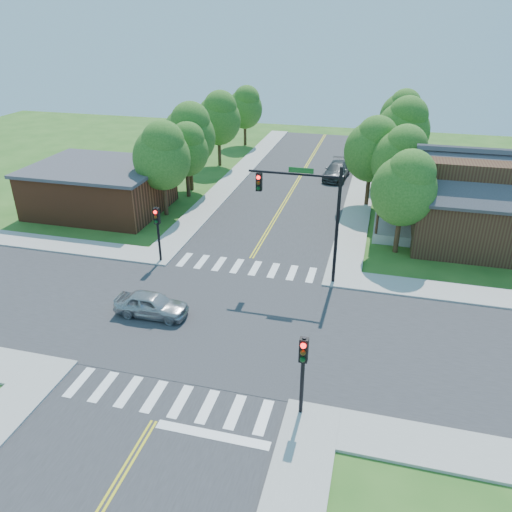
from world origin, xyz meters
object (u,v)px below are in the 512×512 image
(signal_mast_ne, at_px, (309,205))
(car_silver, at_px, (151,305))
(signal_pole_nw, at_px, (157,224))
(house_ne, at_px, (491,197))
(signal_pole_se, at_px, (303,362))
(car_dgrey, at_px, (337,171))

(signal_mast_ne, height_order, car_silver, signal_mast_ne)
(signal_pole_nw, xyz_separation_m, car_silver, (2.21, -5.99, -1.99))
(signal_mast_ne, xyz_separation_m, house_ne, (11.19, 8.65, -1.52))
(signal_pole_se, bearing_deg, house_ne, 64.42)
(house_ne, relative_size, car_silver, 3.29)
(signal_pole_nw, height_order, car_dgrey, signal_pole_nw)
(signal_pole_nw, height_order, house_ne, house_ne)
(signal_mast_ne, distance_m, signal_pole_se, 11.55)
(signal_mast_ne, relative_size, car_dgrey, 1.36)
(signal_pole_nw, bearing_deg, car_dgrey, 66.48)
(signal_mast_ne, bearing_deg, signal_pole_nw, -179.93)
(car_silver, relative_size, car_dgrey, 0.75)
(signal_pole_se, xyz_separation_m, car_silver, (-8.99, 5.21, -1.99))
(signal_pole_nw, height_order, car_silver, signal_pole_nw)
(house_ne, bearing_deg, signal_pole_nw, -157.31)
(car_dgrey, bearing_deg, signal_pole_se, -81.48)
(house_ne, bearing_deg, signal_pole_se, -115.58)
(signal_pole_se, xyz_separation_m, house_ne, (9.51, 19.86, 0.67))
(car_dgrey, bearing_deg, signal_pole_nw, -108.74)
(signal_pole_se, relative_size, car_dgrey, 0.72)
(signal_mast_ne, distance_m, signal_pole_nw, 9.76)
(car_dgrey, bearing_deg, car_silver, -99.59)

